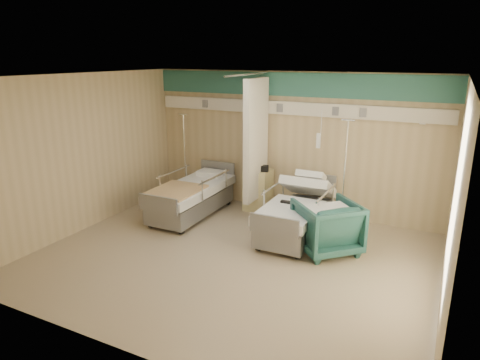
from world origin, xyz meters
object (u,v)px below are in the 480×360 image
at_px(bed_left, 191,200).
at_px(bedside_cabinet, 258,190).
at_px(bed_right, 297,218).
at_px(visitor_armchair, 327,227).
at_px(iv_stand_right, 342,205).
at_px(iv_stand_left, 186,180).

xyz_separation_m(bed_left, bedside_cabinet, (1.05, 0.90, 0.11)).
xyz_separation_m(bed_right, visitor_armchair, (0.65, -0.40, 0.11)).
distance_m(bedside_cabinet, visitor_armchair, 2.22).
xyz_separation_m(iv_stand_right, iv_stand_left, (-3.59, 0.18, -0.03)).
distance_m(bed_left, visitor_armchair, 2.88).
relative_size(bedside_cabinet, iv_stand_left, 0.45).
bearing_deg(visitor_armchair, bed_left, -52.15).
distance_m(bed_left, iv_stand_right, 2.92).
height_order(bed_left, bedside_cabinet, bedside_cabinet).
height_order(bedside_cabinet, visitor_armchair, visitor_armchair).
relative_size(bed_right, visitor_armchair, 2.29).
relative_size(iv_stand_right, iv_stand_left, 1.07).
relative_size(bedside_cabinet, visitor_armchair, 0.90).
bearing_deg(bedside_cabinet, visitor_armchair, -35.89).
bearing_deg(iv_stand_right, bedside_cabinet, 176.29).
height_order(bed_right, bed_left, same).
height_order(bed_left, visitor_armchair, visitor_armchair).
bearing_deg(bed_left, bed_right, 0.00).
bearing_deg(iv_stand_left, bed_left, -51.26).
distance_m(bed_right, visitor_armchair, 0.77).
distance_m(bed_right, bed_left, 2.20).
relative_size(visitor_armchair, iv_stand_right, 0.47).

